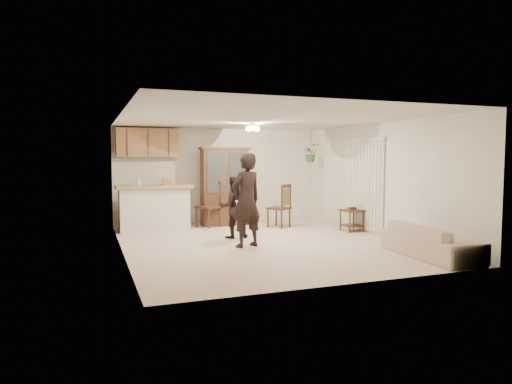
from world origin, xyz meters
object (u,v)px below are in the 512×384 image
object	(u,v)px
side_table	(352,220)
chair_bar	(172,215)
child	(233,207)
sofa	(430,236)
chair_hutch_left	(208,214)
china_hutch	(224,187)
chair_hutch_right	(279,215)
adult	(246,201)

from	to	relation	value
side_table	chair_bar	bearing A→B (deg)	150.46
chair_bar	side_table	bearing A→B (deg)	-31.87
child	side_table	xyz separation A→B (m)	(2.86, -0.14, -0.41)
sofa	child	size ratio (longest dim) A/B	1.39
chair_bar	chair_hutch_left	bearing A→B (deg)	-24.62
chair_bar	chair_hutch_left	xyz separation A→B (m)	(0.85, -0.35, 0.02)
china_hutch	chair_hutch_right	xyz separation A→B (m)	(1.16, -0.83, -0.68)
sofa	adult	xyz separation A→B (m)	(-2.70, 1.97, 0.53)
adult	chair_bar	distance (m)	3.26
china_hutch	adult	bearing A→B (deg)	-98.01
child	china_hutch	world-z (taller)	china_hutch
child	side_table	distance (m)	2.90
side_table	chair_hutch_right	world-z (taller)	chair_hutch_right
child	chair_hutch_left	xyz separation A→B (m)	(-0.12, 1.68, -0.35)
side_table	chair_hutch_left	distance (m)	3.50
sofa	child	distance (m)	4.01
sofa	adult	size ratio (longest dim) A/B	1.04
side_table	chair_bar	xyz separation A→B (m)	(-3.84, 2.18, 0.03)
sofa	adult	bearing A→B (deg)	57.47
sofa	chair_hutch_left	bearing A→B (deg)	34.01
sofa	chair_bar	world-z (taller)	chair_bar
adult	sofa	bearing A→B (deg)	125.46
side_table	china_hutch	bearing A→B (deg)	141.27
child	china_hutch	distance (m)	1.93
child	china_hutch	bearing A→B (deg)	-95.75
child	chair_bar	world-z (taller)	child
side_table	chair_hutch_left	bearing A→B (deg)	148.55
sofa	side_table	xyz separation A→B (m)	(0.23, 2.87, -0.10)
side_table	child	bearing A→B (deg)	177.16
sofa	child	world-z (taller)	child
chair_bar	sofa	bearing A→B (deg)	-56.79
child	chair_hutch_right	size ratio (longest dim) A/B	1.25
china_hutch	chair_hutch_right	size ratio (longest dim) A/B	1.85
china_hutch	sofa	bearing A→B (deg)	-64.80
adult	side_table	size ratio (longest dim) A/B	3.15
adult	chair_bar	world-z (taller)	adult
chair_hutch_left	child	bearing A→B (deg)	-28.77
chair_bar	chair_hutch_right	bearing A→B (deg)	-24.03
side_table	chair_hutch_right	distance (m)	1.80
adult	child	size ratio (longest dim) A/B	1.33
sofa	china_hutch	size ratio (longest dim) A/B	0.94
sofa	side_table	size ratio (longest dim) A/B	3.28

